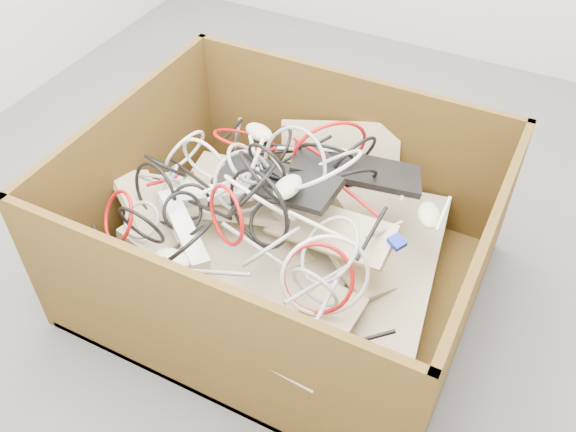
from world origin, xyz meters
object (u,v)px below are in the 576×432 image
at_px(cardboard_box, 281,253).
at_px(power_strip_right, 183,229).
at_px(power_strip_left, 209,195).
at_px(vga_plug, 397,242).

relative_size(cardboard_box, power_strip_right, 4.11).
bearing_deg(power_strip_left, vga_plug, -12.88).
bearing_deg(power_strip_right, cardboard_box, 79.03).
relative_size(cardboard_box, vga_plug, 27.01).
height_order(power_strip_left, vga_plug, power_strip_left).
bearing_deg(power_strip_left, cardboard_box, -4.09).
distance_m(power_strip_right, vga_plug, 0.64).
xyz_separation_m(power_strip_left, power_strip_right, (-0.00, -0.14, -0.02)).
bearing_deg(cardboard_box, vga_plug, 0.90).
height_order(power_strip_right, vga_plug, power_strip_right).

